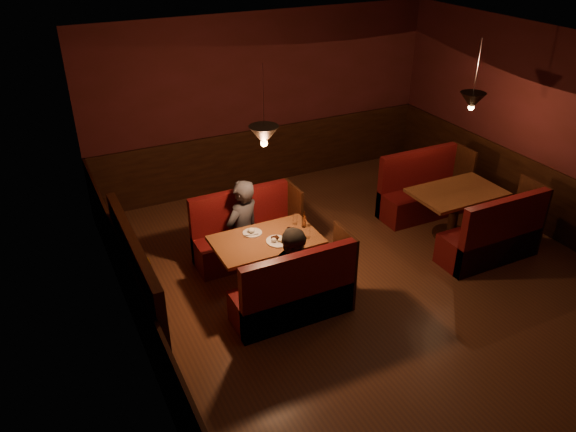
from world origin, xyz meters
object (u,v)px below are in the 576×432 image
main_bench_near (295,297)px  second_bench_far (422,194)px  second_table (456,203)px  diner_a (242,211)px  main_bench_far (246,237)px  second_bench_near (494,240)px  diner_b (297,259)px  main_table (268,250)px

main_bench_near → second_bench_far: second_bench_far is taller
second_table → second_bench_far: 0.80m
diner_a → main_bench_far: bearing=-156.0°
main_bench_far → second_bench_far: (2.98, -0.02, 0.01)m
main_bench_far → second_bench_near: size_ratio=1.01×
main_bench_near → second_bench_near: second_bench_near is taller
main_bench_far → diner_a: diner_a is taller
main_bench_far → second_table: size_ratio=1.12×
second_table → diner_a: diner_a is taller
diner_b → main_table: bearing=83.2°
main_bench_far → diner_b: bearing=-86.6°
main_bench_far → diner_b: diner_b is taller
second_bench_near → diner_a: 3.43m
main_bench_near → diner_a: diner_a is taller
main_bench_far → second_table: main_bench_far is taller
main_bench_near → second_bench_near: (2.98, -0.08, 0.01)m
main_bench_far → diner_a: 0.49m
second_bench_far → diner_b: 3.22m
second_bench_far → second_bench_near: same height
main_bench_far → second_table: (2.95, -0.79, 0.23)m
main_table → second_bench_near: second_bench_near is taller
main_bench_far → diner_b: size_ratio=0.98×
diner_a → second_bench_near: bearing=129.9°
second_bench_far → diner_b: size_ratio=0.97×
main_bench_near → second_table: size_ratio=1.12×
main_bench_near → diner_a: 1.48m
main_bench_far → main_bench_near: size_ratio=1.00×
diner_b → second_bench_far: bearing=9.1°
diner_b → diner_a: bearing=81.6°
main_bench_near → second_bench_far: bearing=26.2°
main_table → main_bench_far: 0.78m
second_bench_far → second_bench_near: bearing=-90.0°
second_table → second_bench_far: (0.03, 0.77, -0.22)m
main_bench_far → diner_a: (-0.08, -0.09, 0.47)m
main_table → second_bench_far: size_ratio=0.92×
diner_a → main_bench_near: bearing=68.9°
main_bench_far → diner_a: bearing=-131.6°
main_table → second_bench_near: bearing=-15.3°
second_bench_far → second_table: bearing=-92.2°
second_bench_far → diner_a: bearing=-178.8°
second_table → second_bench_near: size_ratio=0.90×
main_bench_near → second_table: main_bench_near is taller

